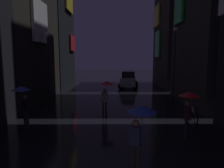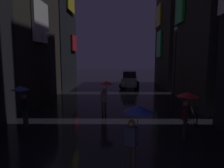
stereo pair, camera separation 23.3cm
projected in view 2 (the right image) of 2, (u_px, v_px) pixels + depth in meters
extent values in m
cube|color=white|center=(41.00, 22.00, 14.86)|extent=(0.20, 2.71, 3.04)
cube|color=red|center=(74.00, 43.00, 25.54)|extent=(0.20, 2.26, 1.92)
cube|color=yellow|center=(71.00, 2.00, 23.79)|extent=(0.20, 3.17, 2.32)
cube|color=#26E54C|center=(180.00, 7.00, 15.96)|extent=(0.20, 1.90, 2.50)
cube|color=#33302D|center=(179.00, 14.00, 23.37)|extent=(4.00, 8.09, 17.05)
cube|color=#26E54C|center=(159.00, 44.00, 24.36)|extent=(0.20, 2.43, 3.09)
cube|color=yellow|center=(158.00, 17.00, 25.23)|extent=(0.20, 3.56, 2.55)
cylinder|color=#38332D|center=(27.00, 119.00, 10.17)|extent=(0.12, 0.12, 0.85)
cylinder|color=#38332D|center=(24.00, 119.00, 10.24)|extent=(0.12, 0.12, 0.85)
cube|color=black|center=(25.00, 105.00, 10.11)|extent=(0.39, 0.32, 0.60)
sphere|color=#9E7051|center=(24.00, 97.00, 10.05)|extent=(0.22, 0.22, 0.22)
cylinder|color=black|center=(21.00, 104.00, 10.12)|extent=(0.09, 0.09, 0.50)
cylinder|color=slate|center=(21.00, 97.00, 10.07)|extent=(0.02, 0.02, 0.77)
cone|color=#263FB2|center=(20.00, 88.00, 10.01)|extent=(0.90, 0.90, 0.20)
cylinder|color=#38332D|center=(128.00, 157.00, 6.27)|extent=(0.12, 0.12, 0.85)
cylinder|color=#38332D|center=(134.00, 159.00, 6.18)|extent=(0.12, 0.12, 0.85)
cube|color=#333859|center=(131.00, 136.00, 6.13)|extent=(0.40, 0.35, 0.60)
sphere|color=#9E7051|center=(131.00, 123.00, 6.08)|extent=(0.22, 0.22, 0.22)
cylinder|color=#333859|center=(137.00, 135.00, 6.08)|extent=(0.09, 0.09, 0.50)
cylinder|color=slate|center=(138.00, 124.00, 6.03)|extent=(0.02, 0.02, 0.77)
cone|color=#263FB2|center=(138.00, 109.00, 5.97)|extent=(0.90, 0.90, 0.20)
cylinder|color=#2D2D38|center=(184.00, 128.00, 8.82)|extent=(0.12, 0.12, 0.85)
cylinder|color=#2D2D38|center=(185.00, 130.00, 8.65)|extent=(0.12, 0.12, 0.85)
cube|color=#4C1E23|center=(185.00, 113.00, 8.64)|extent=(0.30, 0.39, 0.60)
sphere|color=tan|center=(186.00, 104.00, 8.58)|extent=(0.22, 0.22, 0.22)
cylinder|color=#4C1E23|center=(187.00, 113.00, 8.45)|extent=(0.09, 0.09, 0.50)
cylinder|color=slate|center=(187.00, 105.00, 8.40)|extent=(0.02, 0.02, 0.77)
cone|color=red|center=(188.00, 94.00, 8.34)|extent=(0.90, 0.90, 0.20)
cylinder|color=#38332D|center=(103.00, 109.00, 12.17)|extent=(0.12, 0.12, 0.85)
cylinder|color=#38332D|center=(105.00, 109.00, 12.23)|extent=(0.12, 0.12, 0.85)
cube|color=gray|center=(104.00, 97.00, 12.10)|extent=(0.40, 0.33, 0.60)
sphere|color=#9E7051|center=(104.00, 90.00, 12.05)|extent=(0.22, 0.22, 0.22)
cylinder|color=gray|center=(106.00, 96.00, 12.20)|extent=(0.09, 0.09, 0.50)
cylinder|color=slate|center=(106.00, 90.00, 12.16)|extent=(0.02, 0.02, 0.77)
cone|color=red|center=(106.00, 83.00, 12.09)|extent=(0.90, 0.90, 0.20)
torus|color=black|center=(191.00, 113.00, 11.51)|extent=(0.15, 0.72, 0.72)
torus|color=black|center=(195.00, 119.00, 10.44)|extent=(0.15, 0.72, 0.72)
cylinder|color=black|center=(193.00, 112.00, 10.95)|extent=(0.18, 1.00, 0.05)
cylinder|color=black|center=(196.00, 112.00, 10.39)|extent=(0.04, 0.04, 0.40)
cube|color=black|center=(196.00, 108.00, 10.36)|extent=(0.15, 0.25, 0.06)
cylinder|color=black|center=(191.00, 104.00, 11.44)|extent=(0.09, 0.45, 0.03)
cube|color=#99999E|center=(130.00, 81.00, 23.45)|extent=(2.10, 4.25, 0.90)
cube|color=black|center=(130.00, 74.00, 23.34)|extent=(1.62, 1.98, 0.70)
cylinder|color=black|center=(136.00, 87.00, 22.09)|extent=(0.66, 0.28, 0.64)
cylinder|color=black|center=(122.00, 86.00, 22.31)|extent=(0.66, 0.28, 0.64)
cylinder|color=black|center=(137.00, 83.00, 24.71)|extent=(0.66, 0.28, 0.64)
cylinder|color=black|center=(124.00, 83.00, 24.93)|extent=(0.66, 0.28, 0.64)
cube|color=white|center=(134.00, 83.00, 21.34)|extent=(0.20, 0.08, 0.14)
cube|color=white|center=(124.00, 83.00, 21.49)|extent=(0.20, 0.08, 0.14)
cylinder|color=#2D2D33|center=(50.00, 70.00, 15.79)|extent=(0.14, 0.14, 5.10)
sphere|color=#F9EFCC|center=(48.00, 35.00, 15.42)|extent=(0.36, 0.36, 0.36)
cylinder|color=#2D2D33|center=(175.00, 67.00, 16.16)|extent=(0.14, 0.14, 5.54)
sphere|color=#F9EFCC|center=(176.00, 29.00, 15.76)|extent=(0.36, 0.36, 0.36)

